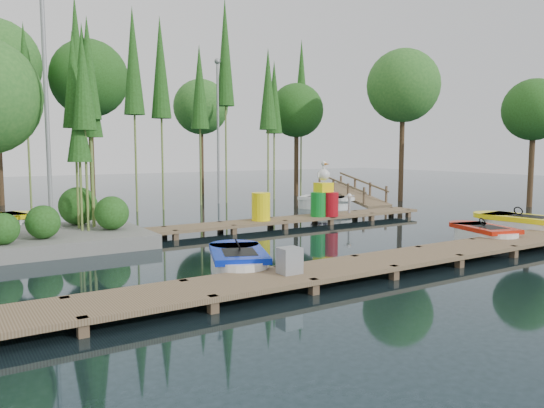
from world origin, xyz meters
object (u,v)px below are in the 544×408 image
boat_blue (238,263)px  drum_cluster (325,200)px  boat_red (484,235)px  yellow_barrel (261,207)px  island (12,134)px  utility_cabinet (290,261)px

boat_blue → drum_cluster: 8.44m
boat_red → yellow_barrel: bearing=139.8°
boat_red → yellow_barrel: 7.23m
island → drum_cluster: island is taller
boat_blue → drum_cluster: (6.58, 5.24, 0.65)m
boat_blue → utility_cabinet: size_ratio=5.40×
utility_cabinet → drum_cluster: bearing=47.4°
island → boat_red: bearing=-29.7°
island → utility_cabinet: 9.15m
island → utility_cabinet: size_ratio=12.86×
island → boat_red: island is taller
utility_cabinet → yellow_barrel: bearing=62.7°
utility_cabinet → yellow_barrel: 7.88m
island → boat_red: (11.74, -6.71, -2.95)m
yellow_barrel → drum_cluster: bearing=-3.3°
boat_blue → drum_cluster: size_ratio=1.39×
boat_blue → yellow_barrel: yellow_barrel is taller
yellow_barrel → utility_cabinet: bearing=-117.3°
island → yellow_barrel: island is taller
boat_red → island: bearing=165.3°
drum_cluster → utility_cabinet: bearing=-132.6°
island → boat_blue: (3.73, -6.18, -2.93)m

